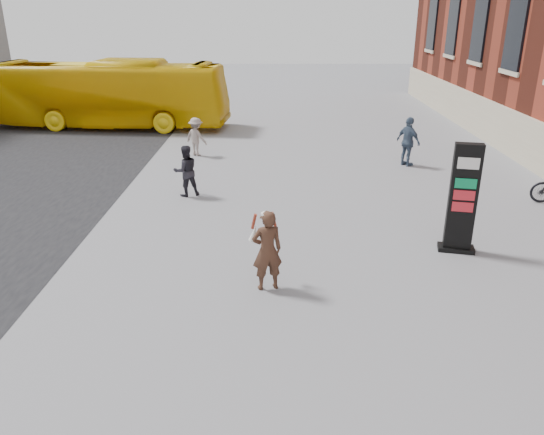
{
  "coord_description": "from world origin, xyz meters",
  "views": [
    {
      "loc": [
        -0.05,
        -10.28,
        5.53
      ],
      "look_at": [
        -0.13,
        0.69,
        1.22
      ],
      "focal_mm": 35.0,
      "sensor_mm": 36.0,
      "label": 1
    }
  ],
  "objects_px": {
    "bus": "(108,94)",
    "pedestrian_b": "(196,137)",
    "woman": "(267,249)",
    "info_pylon": "(463,199)",
    "pedestrian_c": "(408,142)",
    "pedestrian_a": "(186,171)"
  },
  "relations": [
    {
      "from": "pedestrian_b",
      "to": "pedestrian_a",
      "type": "bearing_deg",
      "value": 127.56
    },
    {
      "from": "pedestrian_a",
      "to": "bus",
      "type": "bearing_deg",
      "value": -86.94
    },
    {
      "from": "pedestrian_b",
      "to": "pedestrian_c",
      "type": "relative_size",
      "value": 0.83
    },
    {
      "from": "info_pylon",
      "to": "bus",
      "type": "bearing_deg",
      "value": 143.2
    },
    {
      "from": "woman",
      "to": "pedestrian_c",
      "type": "relative_size",
      "value": 0.95
    },
    {
      "from": "woman",
      "to": "pedestrian_c",
      "type": "bearing_deg",
      "value": -133.92
    },
    {
      "from": "pedestrian_a",
      "to": "pedestrian_b",
      "type": "xyz_separation_m",
      "value": [
        -0.38,
        4.99,
        -0.05
      ]
    },
    {
      "from": "pedestrian_a",
      "to": "woman",
      "type": "bearing_deg",
      "value": 89.31
    },
    {
      "from": "info_pylon",
      "to": "woman",
      "type": "height_order",
      "value": "info_pylon"
    },
    {
      "from": "woman",
      "to": "pedestrian_a",
      "type": "relative_size",
      "value": 1.08
    },
    {
      "from": "pedestrian_b",
      "to": "bus",
      "type": "bearing_deg",
      "value": -14.25
    },
    {
      "from": "woman",
      "to": "pedestrian_a",
      "type": "bearing_deg",
      "value": -81.88
    },
    {
      "from": "pedestrian_b",
      "to": "woman",
      "type": "bearing_deg",
      "value": 138.58
    },
    {
      "from": "woman",
      "to": "pedestrian_c",
      "type": "distance_m",
      "value": 10.86
    },
    {
      "from": "woman",
      "to": "pedestrian_b",
      "type": "relative_size",
      "value": 1.15
    },
    {
      "from": "info_pylon",
      "to": "bus",
      "type": "distance_m",
      "value": 19.46
    },
    {
      "from": "info_pylon",
      "to": "pedestrian_a",
      "type": "relative_size",
      "value": 1.65
    },
    {
      "from": "bus",
      "to": "pedestrian_b",
      "type": "relative_size",
      "value": 7.69
    },
    {
      "from": "bus",
      "to": "pedestrian_c",
      "type": "xyz_separation_m",
      "value": [
        13.3,
        -7.04,
        -0.72
      ]
    },
    {
      "from": "bus",
      "to": "woman",
      "type": "bearing_deg",
      "value": -148.92
    },
    {
      "from": "woman",
      "to": "pedestrian_a",
      "type": "height_order",
      "value": "woman"
    },
    {
      "from": "info_pylon",
      "to": "bus",
      "type": "xyz_separation_m",
      "value": [
        -12.77,
        14.68,
        0.3
      ]
    }
  ]
}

